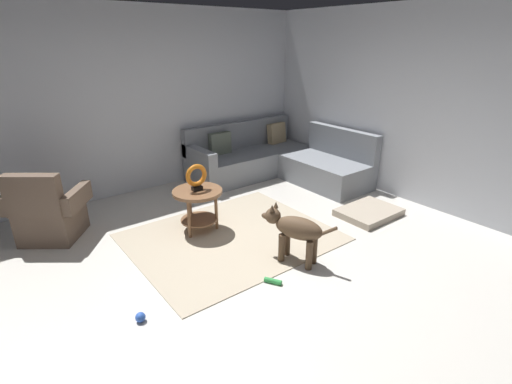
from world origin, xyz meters
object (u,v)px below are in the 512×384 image
object	(u,v)px
torus_sculpture	(196,177)
dog_toy_bone	(294,226)
armchair	(48,214)
dog	(295,230)
side_table	(198,200)
sectional_couch	(277,161)
dog_bed_mat	(369,212)
dog_toy_rope	(273,281)
dog_toy_ball	(140,317)

from	to	relation	value
torus_sculpture	dog_toy_bone	xyz separation A→B (m)	(0.97, -0.68, -0.68)
armchair	torus_sculpture	world-z (taller)	armchair
dog_toy_bone	dog	bearing A→B (deg)	-132.93
side_table	sectional_couch	bearing A→B (deg)	24.34
dog_bed_mat	dog_toy_rope	world-z (taller)	dog_bed_mat
dog_toy_rope	torus_sculpture	bearing A→B (deg)	90.42
armchair	side_table	distance (m)	1.74
sectional_couch	armchair	xyz separation A→B (m)	(-3.54, -0.04, 0.03)
dog	dog_toy_ball	size ratio (longest dim) A/B	9.24
dog	dog_toy_ball	world-z (taller)	dog
sectional_couch	dog_toy_ball	size ratio (longest dim) A/B	26.03
sectional_couch	armchair	size ratio (longest dim) A/B	2.25
dog	dog_toy_ball	xyz separation A→B (m)	(-1.68, 0.09, -0.33)
dog_toy_ball	dog_toy_rope	size ratio (longest dim) A/B	0.50
dog_bed_mat	torus_sculpture	bearing A→B (deg)	153.49
sectional_couch	dog_bed_mat	world-z (taller)	sectional_couch
sectional_couch	dog_bed_mat	bearing A→B (deg)	-90.16
dog	torus_sculpture	bearing A→B (deg)	86.69
sectional_couch	dog_toy_ball	distance (m)	3.88
torus_sculpture	dog_bed_mat	size ratio (longest dim) A/B	0.41
sectional_couch	dog_bed_mat	distance (m)	1.96
dog_bed_mat	dog_toy_bone	bearing A→B (deg)	162.35
armchair	dog_bed_mat	distance (m)	4.02
dog_toy_rope	armchair	bearing A→B (deg)	123.23
torus_sculpture	dog_toy_ball	xyz separation A→B (m)	(-1.23, -1.15, -0.67)
dog	dog_toy_rope	world-z (taller)	dog
armchair	dog_bed_mat	xyz separation A→B (m)	(3.54, -1.90, -0.28)
torus_sculpture	dog_toy_rope	world-z (taller)	torus_sculpture
sectional_couch	dog	bearing A→B (deg)	-126.41
armchair	dog_toy_rope	xyz separation A→B (m)	(1.51, -2.30, -0.30)
torus_sculpture	dog	size ratio (longest dim) A/B	0.41
torus_sculpture	dog_toy_rope	size ratio (longest dim) A/B	1.88
side_table	dog_bed_mat	size ratio (longest dim) A/B	0.75
dog_toy_rope	dog_toy_bone	size ratio (longest dim) A/B	0.96
side_table	torus_sculpture	size ratio (longest dim) A/B	1.84
torus_sculpture	dog_toy_rope	distance (m)	1.58
side_table	dog_toy_rope	bearing A→B (deg)	-89.58
armchair	side_table	world-z (taller)	armchair
armchair	dog_toy_ball	xyz separation A→B (m)	(0.27, -2.04, -0.28)
dog_toy_rope	dog_bed_mat	bearing A→B (deg)	11.18
side_table	armchair	bearing A→B (deg)	149.46
torus_sculpture	dog	bearing A→B (deg)	-70.04
side_table	dog_toy_ball	bearing A→B (deg)	-136.81
side_table	dog_toy_rope	distance (m)	1.47
dog_toy_ball	dog_toy_rope	bearing A→B (deg)	-12.14
side_table	dog	distance (m)	1.32
dog_toy_ball	dog_toy_bone	world-z (taller)	dog_toy_ball
side_table	dog_toy_bone	xyz separation A→B (m)	(0.97, -0.68, -0.39)
sectional_couch	side_table	bearing A→B (deg)	-155.66
torus_sculpture	side_table	bearing A→B (deg)	90.00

